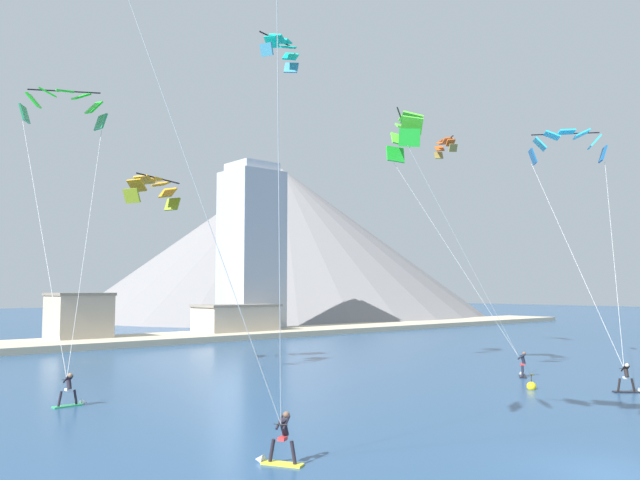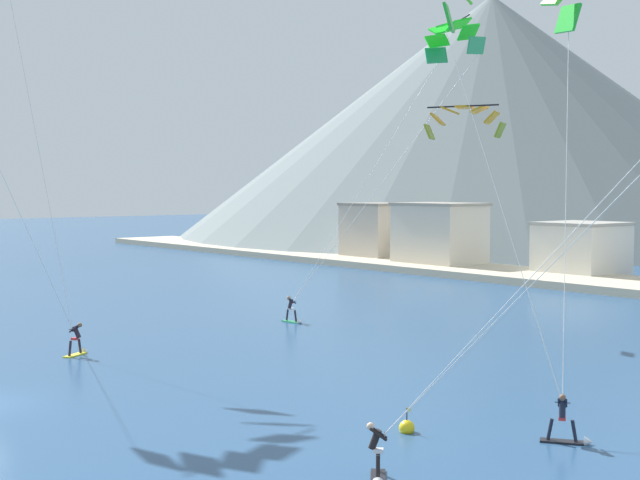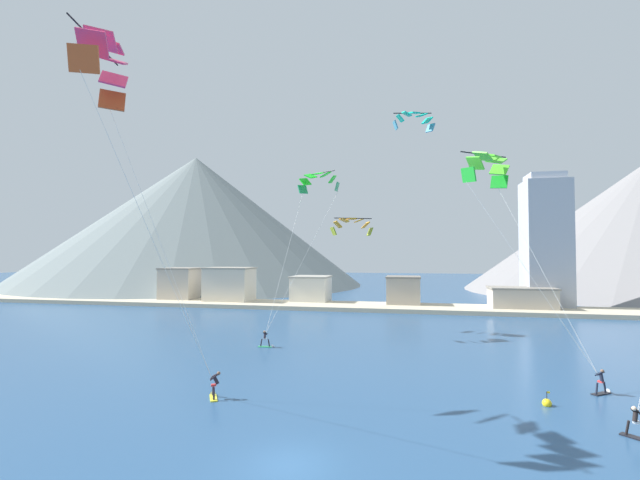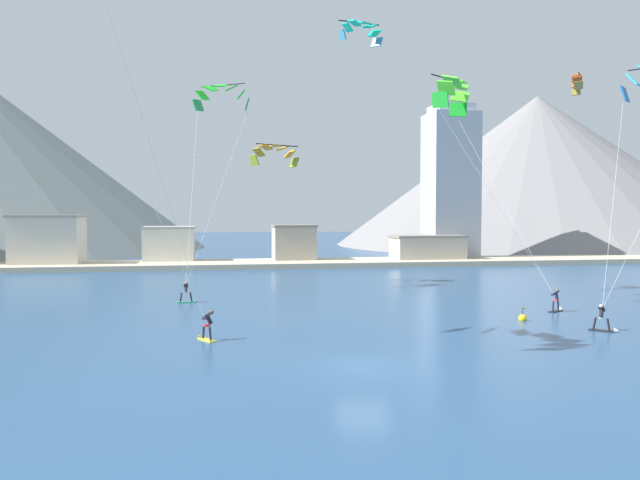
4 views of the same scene
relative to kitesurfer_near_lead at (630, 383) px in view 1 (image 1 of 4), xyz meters
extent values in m
plane|color=navy|center=(-16.73, -6.21, -0.54)|extent=(400.00, 400.00, 0.00)
cube|color=black|center=(-0.13, 0.16, -0.50)|extent=(1.35, 1.31, 0.07)
cylinder|color=black|center=(-0.42, 0.44, -0.10)|extent=(0.27, 0.26, 0.75)
cylinder|color=black|center=(0.16, -0.11, -0.10)|extent=(0.27, 0.26, 0.75)
cube|color=white|center=(-0.13, 0.16, 0.31)|extent=(0.39, 0.39, 0.12)
cylinder|color=black|center=(-0.19, 0.10, 0.65)|extent=(0.44, 0.45, 0.64)
cylinder|color=black|center=(-0.21, 0.25, 0.83)|extent=(0.43, 0.45, 0.41)
cylinder|color=black|center=(-0.03, 0.09, 0.83)|extent=(0.43, 0.45, 0.41)
cylinder|color=black|center=(0.00, 0.30, 0.80)|extent=(0.40, 0.38, 0.03)
sphere|color=beige|center=(-0.29, 0.00, 1.04)|extent=(0.23, 0.23, 0.23)
cube|color=yellow|center=(-24.10, 1.29, -0.50)|extent=(1.08, 1.47, 0.07)
cylinder|color=#231E28|center=(-23.91, 0.94, -0.09)|extent=(0.24, 0.29, 0.77)
cylinder|color=#231E28|center=(-24.29, 1.63, -0.09)|extent=(0.24, 0.29, 0.77)
cube|color=red|center=(-24.10, 1.29, 0.33)|extent=(0.40, 0.37, 0.12)
cylinder|color=#231E28|center=(-23.99, 1.35, 0.68)|extent=(0.54, 0.44, 0.65)
cylinder|color=#231E28|center=(-24.02, 1.19, 0.87)|extent=(0.53, 0.35, 0.43)
cylinder|color=#231E28|center=(-24.14, 1.41, 0.87)|extent=(0.53, 0.35, 0.43)
cylinder|color=black|center=(-24.23, 1.21, 0.84)|extent=(0.28, 0.47, 0.03)
sphere|color=brown|center=(-23.82, 1.44, 1.07)|extent=(0.24, 0.24, 0.24)
cone|color=white|center=(-24.52, 2.05, -0.44)|extent=(0.46, 0.44, 0.36)
cube|color=black|center=(1.11, 7.54, -0.50)|extent=(1.44, 1.17, 0.07)
cylinder|color=black|center=(0.78, 7.32, -0.10)|extent=(0.27, 0.24, 0.74)
cylinder|color=black|center=(1.43, 7.77, -0.10)|extent=(0.27, 0.24, 0.74)
cube|color=red|center=(1.11, 7.54, 0.30)|extent=(0.37, 0.39, 0.12)
cylinder|color=black|center=(1.14, 7.50, 0.64)|extent=(0.37, 0.40, 0.62)
cylinder|color=black|center=(0.98, 7.52, 0.82)|extent=(0.37, 0.49, 0.41)
cylinder|color=black|center=(1.18, 7.65, 0.82)|extent=(0.37, 0.49, 0.41)
cylinder|color=black|center=(0.98, 7.73, 0.79)|extent=(0.45, 0.32, 0.03)
sphere|color=brown|center=(1.18, 7.43, 1.04)|extent=(0.23, 0.23, 0.23)
cone|color=white|center=(1.83, 8.03, -0.44)|extent=(0.45, 0.47, 0.36)
cube|color=#33B266|center=(-25.99, 16.75, -0.50)|extent=(1.47, 0.54, 0.07)
cylinder|color=#231E28|center=(-26.38, 16.72, -0.10)|extent=(0.26, 0.14, 0.75)
cylinder|color=#231E28|center=(-25.59, 16.78, -0.10)|extent=(0.26, 0.14, 0.75)
cube|color=white|center=(-25.99, 16.75, 0.31)|extent=(0.26, 0.33, 0.12)
cylinder|color=#231E28|center=(-25.98, 16.66, 0.65)|extent=(0.25, 0.42, 0.64)
cylinder|color=#231E28|center=(-26.11, 16.75, 0.83)|extent=(0.12, 0.54, 0.41)
cylinder|color=#231E28|center=(-25.87, 16.77, 0.83)|extent=(0.12, 0.54, 0.41)
cylinder|color=black|center=(-26.00, 16.94, 0.80)|extent=(0.52, 0.07, 0.03)
sphere|color=#9E7051|center=(-25.97, 16.53, 1.05)|extent=(0.23, 0.23, 0.23)
cone|color=white|center=(-25.12, 16.81, -0.44)|extent=(0.32, 0.38, 0.36)
cube|color=#145F9F|center=(8.63, 10.73, 16.17)|extent=(1.30, 1.22, 1.21)
cube|color=#26C6E6|center=(9.02, 10.29, 17.19)|extent=(1.57, 1.54, 1.02)
cube|color=#26C6E6|center=(9.64, 9.57, 17.89)|extent=(1.74, 1.73, 0.64)
cube|color=#26C6E6|center=(10.37, 8.68, 18.13)|extent=(1.78, 1.77, 0.16)
cube|color=#26C6E6|center=(11.09, 7.78, 17.89)|extent=(1.75, 1.71, 0.64)
cube|color=#26C6E6|center=(11.67, 7.03, 17.19)|extent=(1.59, 1.50, 1.02)
cube|color=#145F9F|center=(12.02, 6.55, 16.17)|extent=(1.34, 1.17, 1.21)
cylinder|color=black|center=(10.82, 9.04, 18.11)|extent=(3.55, 4.12, 0.10)
cylinder|color=silver|center=(4.27, 5.55, 8.20)|extent=(8.58, 10.55, 14.81)
cylinder|color=silver|center=(6.04, 3.37, 8.20)|extent=(12.11, 6.18, 14.81)
cylinder|color=silver|center=(-26.71, -1.87, 9.97)|extent=(5.01, 6.20, 18.27)
cylinder|color=silver|center=(-28.19, 1.24, 9.97)|extent=(7.96, 0.07, 18.27)
cube|color=green|center=(-6.87, 10.44, 15.21)|extent=(1.11, 1.41, 1.26)
cube|color=#5CE732|center=(-6.33, 10.69, 16.16)|extent=(1.41, 1.69, 1.22)
cube|color=#5CE732|center=(-5.64, 11.28, 16.82)|extent=(1.65, 1.79, 0.95)
cube|color=#5CE732|center=(-4.92, 12.12, 17.05)|extent=(1.79, 1.75, 0.50)
cube|color=#5CE732|center=(-4.30, 13.04, 16.82)|extent=(1.80, 1.57, 0.95)
cube|color=#5CE732|center=(-3.92, 13.87, 16.16)|extent=(1.71, 1.26, 1.22)
cube|color=green|center=(-3.82, 14.45, 15.21)|extent=(1.51, 0.86, 1.26)
cylinder|color=black|center=(-5.39, 12.48, 17.22)|extent=(4.05, 3.03, 0.10)
cylinder|color=silver|center=(-3.03, 9.09, 7.73)|extent=(8.06, 2.76, 13.90)
cylinder|color=silver|center=(-1.45, 11.17, 7.73)|extent=(4.90, 6.92, 13.90)
cube|color=#259A5A|center=(-25.23, 29.18, 17.43)|extent=(1.17, 1.47, 1.25)
cube|color=#18EA1F|center=(-24.79, 28.79, 18.36)|extent=(1.48, 1.59, 1.21)
cube|color=#18EA1F|center=(-23.98, 28.39, 19.00)|extent=(1.59, 1.70, 0.96)
cube|color=#18EA1F|center=(-22.96, 28.05, 19.22)|extent=(1.50, 1.75, 0.53)
cube|color=#18EA1F|center=(-21.90, 27.83, 19.00)|extent=(1.28, 1.76, 0.96)
cube|color=#18EA1F|center=(-21.00, 27.77, 18.36)|extent=(0.90, 1.71, 1.21)
cube|color=#259A5A|center=(-20.43, 27.89, 17.43)|extent=(0.43, 1.61, 1.25)
cylinder|color=black|center=(-22.78, 28.69, 19.41)|extent=(4.28, 2.58, 0.10)
cylinder|color=silver|center=(-25.64, 23.14, 8.85)|extent=(0.74, 12.43, 16.11)
cylinder|color=silver|center=(-23.15, 22.47, 8.85)|extent=(5.73, 11.10, 16.11)
cube|color=olive|center=(11.93, 22.94, 18.75)|extent=(0.88, 0.82, 0.78)
cube|color=#D3571A|center=(11.67, 22.62, 19.34)|extent=(0.99, 0.99, 0.68)
cube|color=#D3571A|center=(11.33, 22.11, 19.74)|extent=(1.07, 1.07, 0.49)
cube|color=#D3571A|center=(10.98, 21.49, 19.88)|extent=(1.09, 1.06, 0.22)
cube|color=#D3571A|center=(10.65, 20.86, 19.74)|extent=(1.08, 1.02, 0.49)
cube|color=#D3571A|center=(10.41, 20.31, 19.34)|extent=(1.03, 0.88, 0.68)
cube|color=olive|center=(10.27, 19.91, 18.75)|extent=(0.94, 0.67, 0.78)
cylinder|color=black|center=(11.30, 21.32, 19.92)|extent=(2.12, 2.90, 0.10)
cube|color=olive|center=(-16.07, 25.11, 11.55)|extent=(0.91, 1.24, 0.96)
cube|color=orange|center=(-16.55, 24.90, 12.32)|extent=(1.17, 1.36, 0.80)
cube|color=orange|center=(-17.26, 24.56, 12.84)|extent=(1.34, 1.43, 0.52)
cube|color=orange|center=(-18.08, 24.16, 13.02)|extent=(1.38, 1.44, 0.16)
cube|color=orange|center=(-18.90, 23.74, 12.84)|extent=(1.36, 1.43, 0.52)
cube|color=orange|center=(-19.59, 23.38, 12.32)|extent=(1.22, 1.34, 0.80)
cube|color=olive|center=(-20.05, 23.12, 11.55)|extent=(0.97, 1.21, 0.96)
cylinder|color=black|center=(-17.86, 23.71, 13.04)|extent=(4.13, 1.96, 0.10)
cube|color=teal|center=(-12.82, 18.08, 21.84)|extent=(0.61, 1.15, 0.93)
cube|color=#0CCDA7|center=(-12.35, 18.12, 22.52)|extent=(0.90, 1.24, 0.87)
cube|color=#0CCDA7|center=(-11.69, 18.31, 22.98)|extent=(1.11, 1.29, 0.67)
cube|color=#0CCDA7|center=(-10.95, 18.63, 23.14)|extent=(1.22, 1.30, 0.36)
cube|color=#0CCDA7|center=(-10.24, 19.02, 22.98)|extent=(1.26, 1.25, 0.67)
cube|color=#0CCDA7|center=(-9.67, 19.41, 22.52)|extent=(1.19, 1.14, 0.87)
cube|color=teal|center=(-9.35, 19.75, 21.84)|extent=(1.00, 1.00, 0.93)
cylinder|color=black|center=(-11.14, 19.03, 23.25)|extent=(3.80, 0.90, 0.10)
sphere|color=yellow|center=(-3.15, 4.38, -0.38)|extent=(0.56, 0.56, 0.56)
cylinder|color=black|center=(-3.15, 4.38, 0.12)|extent=(0.04, 0.04, 0.44)
cube|color=yellow|center=(-3.06, 4.38, 0.30)|extent=(0.18, 0.01, 0.12)
cube|color=beige|center=(-16.73, 49.54, -0.19)|extent=(180.00, 10.00, 0.70)
cube|color=#B7AD9E|center=(6.35, 50.86, 1.33)|extent=(9.82, 5.67, 3.73)
cube|color=gray|center=(6.35, 50.86, 3.34)|extent=(10.22, 5.89, 0.30)
cube|color=#A89E8E|center=(-12.75, 52.62, 2.08)|extent=(5.75, 5.71, 5.24)
cube|color=slate|center=(-12.75, 52.62, 4.85)|extent=(5.98, 5.93, 0.30)
cube|color=#A8ADB7|center=(11.22, 54.78, 10.49)|extent=(7.00, 7.00, 22.05)
cube|color=silver|center=(11.22, 54.78, 22.12)|extent=(5.60, 5.60, 1.20)
cone|color=gray|center=(47.29, 95.45, 16.04)|extent=(89.27, 89.27, 33.16)
camera|label=1|loc=(-37.22, -15.91, 5.39)|focal=35.00mm
camera|label=2|loc=(18.90, -17.67, 8.17)|focal=50.00mm
camera|label=3|loc=(-11.36, -24.93, 8.91)|focal=24.00mm
camera|label=4|loc=(-23.52, -34.58, 6.80)|focal=35.00mm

